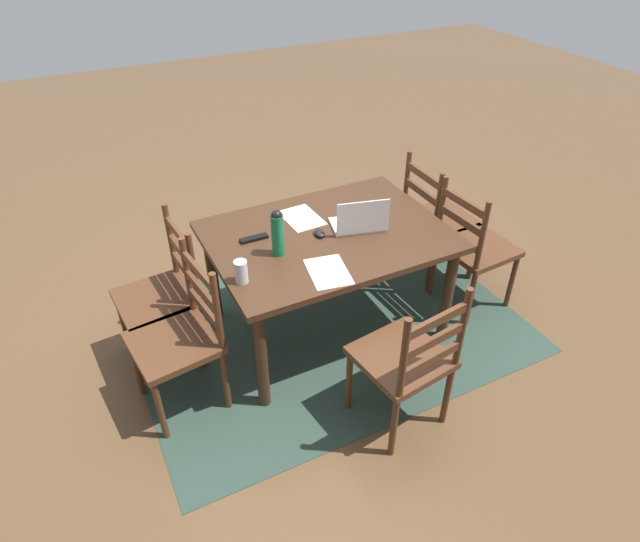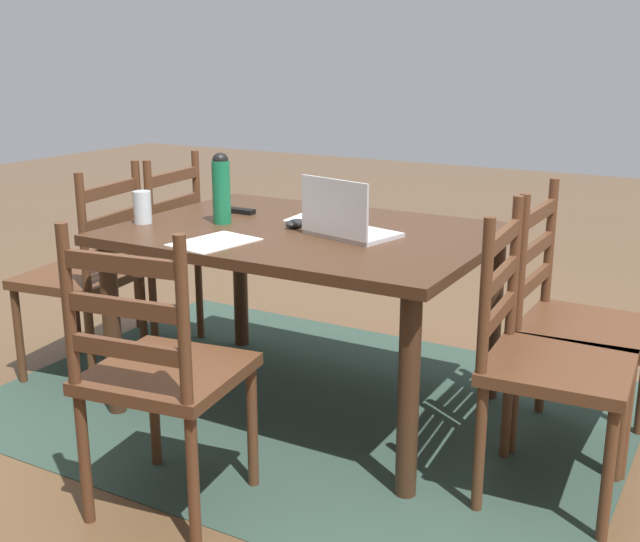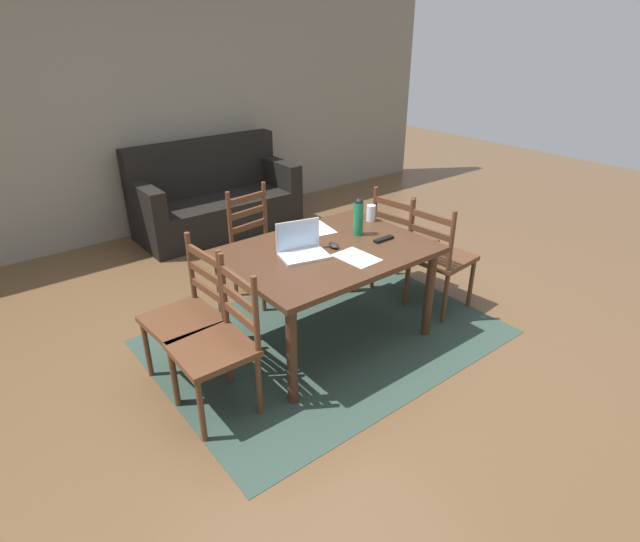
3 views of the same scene
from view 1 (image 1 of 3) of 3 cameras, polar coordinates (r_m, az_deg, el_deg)
ground_plane at (r=3.77m, az=0.72°, el=-5.66°), size 14.00×14.00×0.00m
area_rug at (r=3.76m, az=0.72°, el=-5.63°), size 2.50×1.82×0.01m
dining_table at (r=3.37m, az=0.80°, el=2.63°), size 1.42×1.04×0.74m
chair_right_far at (r=3.08m, az=-14.33°, el=-6.83°), size 0.49×0.49×0.95m
chair_left_near at (r=4.10m, az=12.01°, el=5.25°), size 0.45×0.45×0.95m
chair_left_far at (r=3.83m, az=15.69°, el=2.33°), size 0.47×0.47×0.95m
chair_right_near at (r=3.40m, az=-16.10°, el=-2.53°), size 0.48×0.48×0.95m
chair_far_head at (r=2.91m, az=9.02°, el=-9.16°), size 0.50×0.50×0.95m
laptop at (r=3.34m, az=4.18°, el=5.15°), size 0.36×0.29×0.23m
water_bottle at (r=3.07m, az=-4.44°, el=4.08°), size 0.07×0.07×0.28m
drinking_glass at (r=2.91m, az=-8.23°, el=-0.07°), size 0.07×0.07×0.13m
computer_mouse at (r=3.30m, az=-0.06°, el=4.01°), size 0.08×0.11×0.03m
tv_remote at (r=3.28m, az=-6.90°, el=3.39°), size 0.17×0.05×0.02m
paper_stack_left at (r=2.99m, az=0.87°, el=-0.08°), size 0.26×0.33×0.00m
paper_stack_right at (r=3.48m, az=-1.93°, el=5.55°), size 0.23×0.31×0.00m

